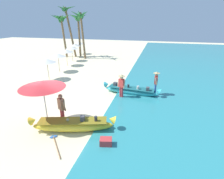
% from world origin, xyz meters
% --- Properties ---
extents(ground_plane, '(80.00, 80.00, 0.00)m').
position_xyz_m(ground_plane, '(0.00, 0.00, 0.00)').
color(ground_plane, beige).
extents(boat_yellow_foreground, '(4.17, 1.75, 0.85)m').
position_xyz_m(boat_yellow_foreground, '(1.34, -1.21, 0.32)').
color(boat_yellow_foreground, yellow).
rests_on(boat_yellow_foreground, ground).
extents(boat_cyan_midground, '(4.30, 1.15, 0.79)m').
position_xyz_m(boat_cyan_midground, '(3.38, 4.08, 0.29)').
color(boat_cyan_midground, '#33B2BC').
rests_on(boat_cyan_midground, ground).
extents(person_vendor_hatted, '(0.58, 0.44, 1.74)m').
position_xyz_m(person_vendor_hatted, '(2.82, 3.22, 1.00)').
color(person_vendor_hatted, '#B2383D').
rests_on(person_vendor_hatted, ground).
extents(person_tourist_customer, '(0.58, 0.45, 1.68)m').
position_xyz_m(person_tourist_customer, '(0.51, -0.75, 0.95)').
color(person_tourist_customer, '#B2383D').
rests_on(person_tourist_customer, ground).
extents(person_vendor_assistant, '(0.44, 0.55, 1.81)m').
position_xyz_m(person_vendor_assistant, '(5.08, 4.27, 1.05)').
color(person_vendor_assistant, '#3D5BA8').
rests_on(person_vendor_assistant, ground).
extents(patio_umbrella_large, '(2.23, 2.23, 2.38)m').
position_xyz_m(patio_umbrella_large, '(-0.25, -0.99, 2.21)').
color(patio_umbrella_large, '#B7B7BC').
rests_on(patio_umbrella_large, ground).
extents(parasol_row_0, '(1.60, 1.60, 1.91)m').
position_xyz_m(parasol_row_0, '(-4.46, 5.59, 1.75)').
color(parasol_row_0, '#8E6B47').
rests_on(parasol_row_0, ground).
extents(parasol_row_1, '(1.60, 1.60, 1.91)m').
position_xyz_m(parasol_row_1, '(-4.91, 8.21, 1.75)').
color(parasol_row_1, '#8E6B47').
rests_on(parasol_row_1, ground).
extents(parasol_row_2, '(1.60, 1.60, 1.91)m').
position_xyz_m(parasol_row_2, '(-5.39, 10.86, 1.75)').
color(parasol_row_2, '#8E6B47').
rests_on(parasol_row_2, ground).
extents(parasol_row_3, '(1.60, 1.60, 1.91)m').
position_xyz_m(parasol_row_3, '(-5.95, 13.39, 1.75)').
color(parasol_row_3, '#8E6B47').
rests_on(parasol_row_3, ground).
extents(parasol_row_4, '(1.60, 1.60, 1.91)m').
position_xyz_m(parasol_row_4, '(-6.70, 15.88, 1.75)').
color(parasol_row_4, '#8E6B47').
rests_on(parasol_row_4, ground).
extents(parasol_row_5, '(1.60, 1.60, 1.91)m').
position_xyz_m(parasol_row_5, '(-7.20, 18.30, 1.75)').
color(parasol_row_5, '#8E6B47').
rests_on(parasol_row_5, ground).
extents(palm_tree_tall_inland, '(2.66, 2.60, 6.02)m').
position_xyz_m(palm_tree_tall_inland, '(-6.22, 16.51, 4.86)').
color(palm_tree_tall_inland, brown).
rests_on(palm_tree_tall_inland, ground).
extents(palm_tree_leaning_seaward, '(2.59, 2.96, 7.13)m').
position_xyz_m(palm_tree_leaning_seaward, '(-7.77, 16.40, 5.59)').
color(palm_tree_leaning_seaward, brown).
rests_on(palm_tree_leaning_seaward, ground).
extents(palm_tree_mid_cluster, '(2.33, 2.60, 6.37)m').
position_xyz_m(palm_tree_mid_cluster, '(-5.23, 15.22, 4.95)').
color(palm_tree_mid_cluster, brown).
rests_on(palm_tree_mid_cluster, ground).
extents(palm_tree_far_behind, '(2.73, 2.72, 5.97)m').
position_xyz_m(palm_tree_far_behind, '(-8.41, 15.78, 4.86)').
color(palm_tree_far_behind, brown).
rests_on(palm_tree_far_behind, ground).
extents(cooler_box, '(0.59, 0.48, 0.40)m').
position_xyz_m(cooler_box, '(3.22, -1.94, 0.20)').
color(cooler_box, '#C63838').
rests_on(cooler_box, ground).
extents(paddle, '(1.27, 1.41, 0.05)m').
position_xyz_m(paddle, '(1.00, -2.33, 0.03)').
color(paddle, '#8E6B47').
rests_on(paddle, ground).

